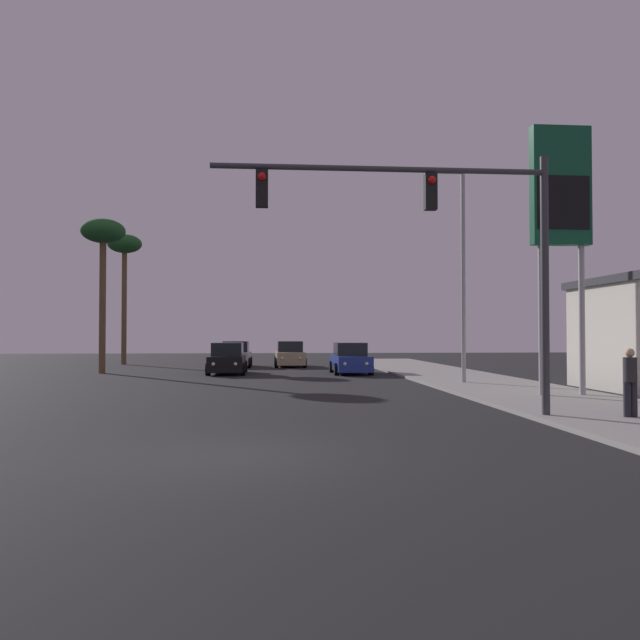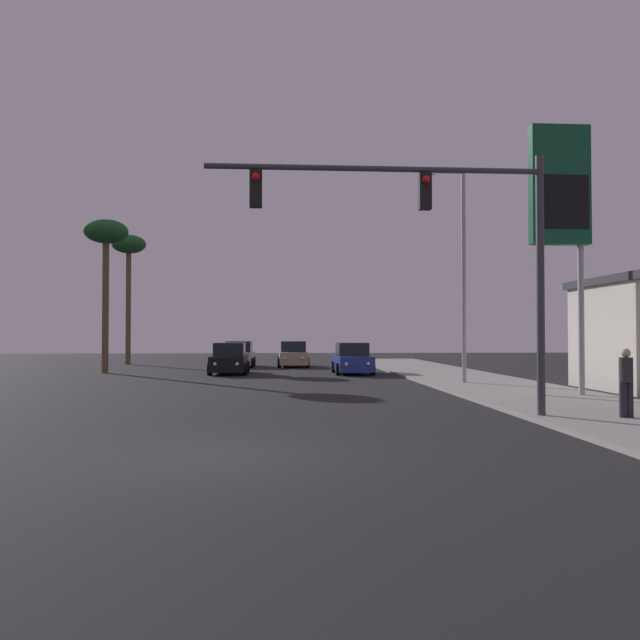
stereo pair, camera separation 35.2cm
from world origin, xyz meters
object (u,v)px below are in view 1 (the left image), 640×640
traffic_light_mast (448,228)px  palm_tree_mid (103,239)px  car_black (227,360)px  car_silver (236,355)px  gas_station_sign (561,201)px  palm_tree_far (125,251)px  car_blue (350,360)px  car_tan (290,355)px  street_lamp (460,264)px  pedestrian_on_sidewalk (630,379)px

traffic_light_mast → palm_tree_mid: 24.26m
car_black → palm_tree_mid: palm_tree_mid is taller
car_silver → palm_tree_mid: bearing=42.5°
gas_station_sign → car_black: bearing=131.0°
traffic_light_mast → palm_tree_mid: size_ratio=0.99×
gas_station_sign → palm_tree_far: size_ratio=0.97×
car_blue → palm_tree_mid: palm_tree_mid is taller
car_silver → car_black: (-0.07, -7.18, 0.00)m
car_silver → palm_tree_mid: size_ratio=0.51×
car_black → car_tan: 8.05m
car_black → traffic_light_mast: 20.35m
street_lamp → pedestrian_on_sidewalk: (0.76, -11.11, -4.08)m
car_silver → traffic_light_mast: (6.64, -25.97, 4.02)m
gas_station_sign → pedestrian_on_sidewalk: 7.91m
car_tan → street_lamp: size_ratio=0.48×
traffic_light_mast → palm_tree_mid: palm_tree_mid is taller
car_tan → traffic_light_mast: traffic_light_mast is taller
pedestrian_on_sidewalk → palm_tree_far: 36.63m
gas_station_sign → street_lamp: bearing=107.1°
traffic_light_mast → street_lamp: (3.59, 10.55, 0.33)m
car_silver → pedestrian_on_sidewalk: (10.99, -26.53, 0.27)m
street_lamp → car_blue: bearing=115.1°
car_tan → gas_station_sign: bearing=110.8°
car_blue → street_lamp: size_ratio=0.48×
car_blue → gas_station_sign: gas_station_sign is taller
traffic_light_mast → street_lamp: bearing=71.2°
palm_tree_mid → palm_tree_far: 10.08m
palm_tree_mid → palm_tree_far: bearing=96.4°
palm_tree_mid → car_silver: bearing=41.0°
car_black → street_lamp: (10.30, -8.24, 4.36)m
street_lamp → palm_tree_far: bearing=133.4°
car_tan → street_lamp: street_lamp is taller
car_blue → car_tan: 8.18m
car_blue → street_lamp: (3.66, -7.84, 4.36)m
pedestrian_on_sidewalk → car_silver: bearing=112.5°
car_tan → pedestrian_on_sidewalk: bearing=104.7°
car_blue → palm_tree_far: bearing=-39.0°
traffic_light_mast → palm_tree_mid: (-13.61, 19.91, 2.59)m
car_black → car_tan: size_ratio=1.00×
gas_station_sign → pedestrian_on_sidewalk: bearing=-99.8°
car_tan → palm_tree_far: palm_tree_far is taller
car_tan → traffic_light_mast: bearing=95.9°
car_tan → pedestrian_on_sidewalk: (7.46, -26.55, 0.27)m
car_silver → car_tan: same height
car_silver → gas_station_sign: (11.95, -21.01, 5.86)m
pedestrian_on_sidewalk → palm_tree_far: size_ratio=0.18×
car_blue → car_black: bearing=-4.3°
car_tan → car_black: bearing=62.5°
pedestrian_on_sidewalk → palm_tree_mid: size_ratio=0.20×
car_black → palm_tree_far: (-8.03, 11.13, 7.26)m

